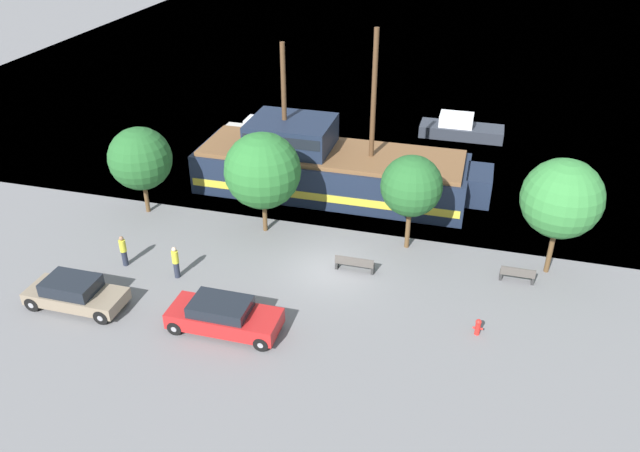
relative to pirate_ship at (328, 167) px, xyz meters
The scene contains 16 objects.
ground_plane 8.58m from the pirate_ship, 74.85° to the right, with size 160.00×160.00×0.00m, color slate.
water_surface 35.97m from the pirate_ship, 86.48° to the left, with size 80.00×80.00×0.00m, color #38667F.
pirate_ship is the anchor object (origin of this frame).
moored_boat_dockside 13.01m from the pirate_ship, 57.32° to the left, with size 5.89×2.08×1.66m.
moored_boat_outer 8.70m from the pirate_ship, 130.88° to the left, with size 7.88×1.89×1.58m.
parked_car_curb_front 16.02m from the pirate_ship, 119.93° to the right, with size 4.41×1.85×1.41m.
parked_car_curb_mid 13.70m from the pirate_ship, 94.08° to the right, with size 4.75×1.90×1.43m.
fire_hydrant 14.62m from the pirate_ship, 49.80° to the right, with size 0.42×0.25×0.76m.
bench_promenade_east 8.69m from the pirate_ship, 66.73° to the right, with size 1.90×0.45×0.85m.
bench_promenade_west 12.97m from the pirate_ship, 31.59° to the right, with size 1.58×0.45×0.85m.
pedestrian_walking_near 12.87m from the pirate_ship, 126.31° to the right, with size 0.32×0.32×1.64m.
pedestrian_walking_far 11.63m from the pirate_ship, 113.75° to the right, with size 0.32×0.32×1.68m.
tree_row_east 10.70m from the pirate_ship, 151.08° to the right, with size 3.46×3.46×5.00m.
tree_row_mideast 6.06m from the pirate_ship, 111.36° to the right, with size 3.98×3.98×5.53m.
tree_row_midwest 7.71m from the pirate_ship, 42.32° to the right, with size 3.05×3.05×5.04m.
tree_row_west 13.77m from the pirate_ship, 23.79° to the right, with size 3.71×3.71×5.85m.
Camera 1 is at (6.18, -24.40, 17.20)m, focal length 35.00 mm.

